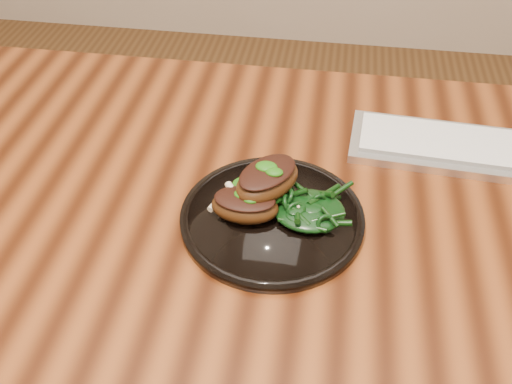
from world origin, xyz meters
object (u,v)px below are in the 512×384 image
(desk, at_px, (303,246))
(keyboard, at_px, (488,151))
(plate, at_px, (272,217))
(lamb_chop_front, at_px, (245,205))
(greens_heap, at_px, (309,207))

(desk, xyz_separation_m, keyboard, (0.28, 0.17, 0.09))
(plate, height_order, lamb_chop_front, lamb_chop_front)
(desk, bearing_deg, greens_heap, -79.55)
(plate, relative_size, lamb_chop_front, 2.58)
(plate, bearing_deg, greens_heap, 5.19)
(greens_heap, bearing_deg, desk, 100.45)
(keyboard, bearing_deg, lamb_chop_front, -149.71)
(greens_heap, height_order, keyboard, greens_heap)
(keyboard, bearing_deg, greens_heap, -144.12)
(plate, bearing_deg, desk, 38.09)
(lamb_chop_front, bearing_deg, plate, 13.51)
(desk, distance_m, keyboard, 0.34)
(desk, height_order, keyboard, keyboard)
(desk, height_order, plate, plate)
(desk, distance_m, plate, 0.11)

